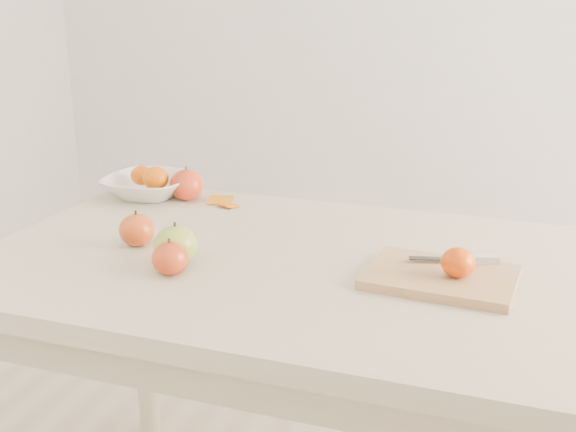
% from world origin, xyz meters
% --- Properties ---
extents(table, '(1.20, 0.80, 0.75)m').
position_xyz_m(table, '(0.00, 0.00, 0.65)').
color(table, beige).
rests_on(table, ground).
extents(cutting_board, '(0.28, 0.21, 0.02)m').
position_xyz_m(cutting_board, '(0.32, -0.02, 0.76)').
color(cutting_board, tan).
rests_on(cutting_board, table).
extents(board_tangerine, '(0.06, 0.06, 0.05)m').
position_xyz_m(board_tangerine, '(0.35, -0.03, 0.80)').
color(board_tangerine, '#D44807').
rests_on(board_tangerine, cutting_board).
extents(fruit_bowl, '(0.22, 0.22, 0.05)m').
position_xyz_m(fruit_bowl, '(-0.47, 0.29, 0.78)').
color(fruit_bowl, white).
rests_on(fruit_bowl, table).
extents(bowl_tangerine_near, '(0.06, 0.06, 0.05)m').
position_xyz_m(bowl_tangerine_near, '(-0.49, 0.30, 0.80)').
color(bowl_tangerine_near, '#C94807').
rests_on(bowl_tangerine_near, fruit_bowl).
extents(bowl_tangerine_far, '(0.07, 0.07, 0.06)m').
position_xyz_m(bowl_tangerine_far, '(-0.44, 0.28, 0.81)').
color(bowl_tangerine_far, '#E66308').
rests_on(bowl_tangerine_far, fruit_bowl).
extents(orange_peel_a, '(0.07, 0.06, 0.01)m').
position_xyz_m(orange_peel_a, '(-0.27, 0.30, 0.75)').
color(orange_peel_a, orange).
rests_on(orange_peel_a, table).
extents(orange_peel_b, '(0.06, 0.05, 0.01)m').
position_xyz_m(orange_peel_b, '(-0.24, 0.28, 0.75)').
color(orange_peel_b, '#CE5E0E').
rests_on(orange_peel_b, table).
extents(paring_knife, '(0.17, 0.06, 0.01)m').
position_xyz_m(paring_knife, '(0.37, 0.05, 0.78)').
color(paring_knife, silver).
rests_on(paring_knife, cutting_board).
extents(apple_green, '(0.09, 0.09, 0.08)m').
position_xyz_m(apple_green, '(-0.18, -0.11, 0.79)').
color(apple_green, olive).
rests_on(apple_green, table).
extents(apple_red_a, '(0.09, 0.09, 0.08)m').
position_xyz_m(apple_red_a, '(-0.36, 0.30, 0.79)').
color(apple_red_a, maroon).
rests_on(apple_red_a, table).
extents(apple_red_c, '(0.07, 0.07, 0.06)m').
position_xyz_m(apple_red_c, '(-0.16, -0.16, 0.78)').
color(apple_red_c, '#A12118').
rests_on(apple_red_c, table).
extents(apple_red_b, '(0.08, 0.08, 0.07)m').
position_xyz_m(apple_red_b, '(-0.30, -0.04, 0.78)').
color(apple_red_b, '#A42612').
rests_on(apple_red_b, table).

